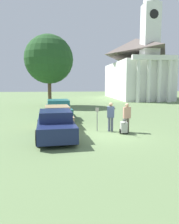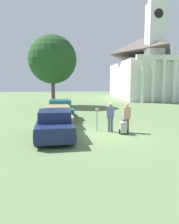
# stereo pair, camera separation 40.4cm
# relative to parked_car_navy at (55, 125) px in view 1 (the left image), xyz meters

# --- Properties ---
(ground_plane) EXTENTS (120.00, 120.00, 0.00)m
(ground_plane) POSITION_rel_parked_car_navy_xyz_m (2.77, 0.21, -0.69)
(ground_plane) COLOR #607A4C
(parked_car_navy) EXTENTS (2.25, 4.86, 1.47)m
(parked_car_navy) POSITION_rel_parked_car_navy_xyz_m (0.00, 0.00, 0.00)
(parked_car_navy) COLOR #19234C
(parked_car_navy) RESTS_ON ground_plane
(parked_car_tan) EXTENTS (2.21, 5.06, 1.37)m
(parked_car_tan) POSITION_rel_parked_car_navy_xyz_m (-0.00, 3.15, -0.04)
(parked_car_tan) COLOR tan
(parked_car_tan) RESTS_ON ground_plane
(parked_car_teal) EXTENTS (2.35, 5.11, 1.54)m
(parked_car_teal) POSITION_rel_parked_car_navy_xyz_m (0.00, 6.37, 0.03)
(parked_car_teal) COLOR #23666B
(parked_car_teal) RESTS_ON ground_plane
(parking_meter) EXTENTS (0.18, 0.09, 1.41)m
(parking_meter) POSITION_rel_parked_car_navy_xyz_m (2.44, 1.23, 0.29)
(parking_meter) COLOR slate
(parking_meter) RESTS_ON ground_plane
(person_worker) EXTENTS (0.46, 0.32, 1.74)m
(person_worker) POSITION_rel_parked_car_navy_xyz_m (3.23, 1.06, 0.30)
(person_worker) COLOR #515670
(person_worker) RESTS_ON ground_plane
(person_supervisor) EXTENTS (0.43, 0.24, 1.72)m
(person_supervisor) POSITION_rel_parked_car_navy_xyz_m (4.13, 0.76, 0.29)
(person_supervisor) COLOR #665B4C
(person_supervisor) RESTS_ON ground_plane
(equipment_cart) EXTENTS (0.49, 1.00, 1.00)m
(equipment_cart) POSITION_rel_parked_car_navy_xyz_m (3.85, 0.38, -0.30)
(equipment_cart) COLOR #B2B2AD
(equipment_cart) RESTS_ON ground_plane
(church) EXTENTS (8.20, 17.65, 20.45)m
(church) POSITION_rel_parked_car_navy_xyz_m (13.72, 27.87, 5.05)
(church) COLOR white
(church) RESTS_ON ground_plane
(shade_tree) EXTENTS (5.92, 5.92, 8.69)m
(shade_tree) POSITION_rel_parked_car_navy_xyz_m (-1.25, 15.98, 5.03)
(shade_tree) COLOR brown
(shade_tree) RESTS_ON ground_plane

